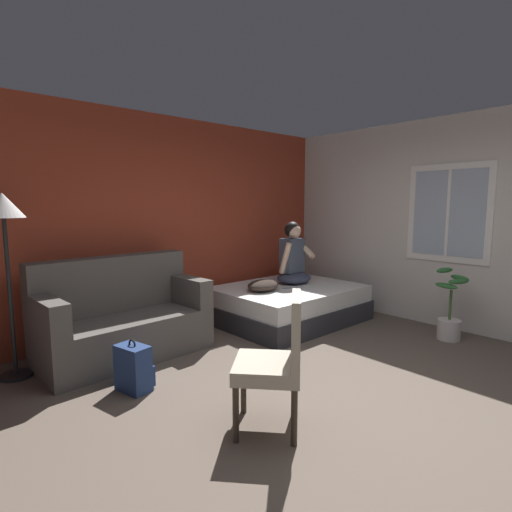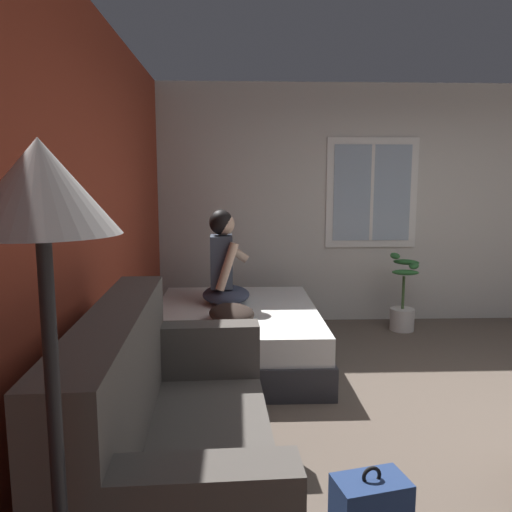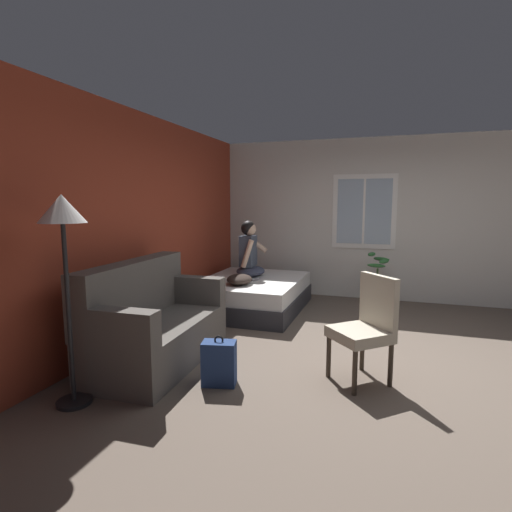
{
  "view_description": "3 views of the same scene",
  "coord_description": "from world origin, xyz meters",
  "px_view_note": "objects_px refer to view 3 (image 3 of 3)",
  "views": [
    {
      "loc": [
        -2.46,
        -1.75,
        1.6
      ],
      "look_at": [
        0.71,
        1.78,
        0.98
      ],
      "focal_mm": 28.0,
      "sensor_mm": 36.0,
      "label": 1
    },
    {
      "loc": [
        -2.92,
        1.94,
        1.6
      ],
      "look_at": [
        0.22,
        1.82,
        1.14
      ],
      "focal_mm": 35.0,
      "sensor_mm": 36.0,
      "label": 2
    },
    {
      "loc": [
        -4.21,
        -0.01,
        1.64
      ],
      "look_at": [
        0.39,
        1.53,
        0.98
      ],
      "focal_mm": 28.0,
      "sensor_mm": 36.0,
      "label": 3
    }
  ],
  "objects_px": {
    "side_chair": "(366,325)",
    "floor_lamp": "(63,230)",
    "potted_plant": "(377,287)",
    "throw_pillow": "(239,279)",
    "bed": "(252,294)",
    "cell_phone": "(255,280)",
    "person_seated": "(249,254)",
    "couch": "(153,324)",
    "backpack": "(219,363)"
  },
  "relations": [
    {
      "from": "throw_pillow",
      "to": "couch",
      "type": "bearing_deg",
      "value": 171.39
    },
    {
      "from": "person_seated",
      "to": "throw_pillow",
      "type": "bearing_deg",
      "value": -173.24
    },
    {
      "from": "couch",
      "to": "backpack",
      "type": "bearing_deg",
      "value": -107.83
    },
    {
      "from": "couch",
      "to": "person_seated",
      "type": "bearing_deg",
      "value": -4.54
    },
    {
      "from": "backpack",
      "to": "couch",
      "type": "bearing_deg",
      "value": 72.17
    },
    {
      "from": "person_seated",
      "to": "side_chair",
      "type": "bearing_deg",
      "value": -139.28
    },
    {
      "from": "throw_pillow",
      "to": "floor_lamp",
      "type": "xyz_separation_m",
      "value": [
        -2.77,
        0.4,
        0.88
      ]
    },
    {
      "from": "side_chair",
      "to": "cell_phone",
      "type": "distance_m",
      "value": 2.53
    },
    {
      "from": "throw_pillow",
      "to": "floor_lamp",
      "type": "height_order",
      "value": "floor_lamp"
    },
    {
      "from": "throw_pillow",
      "to": "bed",
      "type": "bearing_deg",
      "value": -4.17
    },
    {
      "from": "throw_pillow",
      "to": "potted_plant",
      "type": "distance_m",
      "value": 2.27
    },
    {
      "from": "bed",
      "to": "floor_lamp",
      "type": "height_order",
      "value": "floor_lamp"
    },
    {
      "from": "side_chair",
      "to": "potted_plant",
      "type": "relative_size",
      "value": 1.15
    },
    {
      "from": "couch",
      "to": "floor_lamp",
      "type": "bearing_deg",
      "value": 172.48
    },
    {
      "from": "couch",
      "to": "cell_phone",
      "type": "relative_size",
      "value": 12.04
    },
    {
      "from": "person_seated",
      "to": "backpack",
      "type": "xyz_separation_m",
      "value": [
        -2.71,
        -0.66,
        -0.64
      ]
    },
    {
      "from": "person_seated",
      "to": "cell_phone",
      "type": "xyz_separation_m",
      "value": [
        -0.34,
        -0.21,
        -0.35
      ]
    },
    {
      "from": "side_chair",
      "to": "cell_phone",
      "type": "bearing_deg",
      "value": 42.09
    },
    {
      "from": "cell_phone",
      "to": "potted_plant",
      "type": "bearing_deg",
      "value": 42.0
    },
    {
      "from": "throw_pillow",
      "to": "floor_lamp",
      "type": "bearing_deg",
      "value": 171.78
    },
    {
      "from": "side_chair",
      "to": "throw_pillow",
      "type": "height_order",
      "value": "side_chair"
    },
    {
      "from": "bed",
      "to": "person_seated",
      "type": "bearing_deg",
      "value": 27.81
    },
    {
      "from": "bed",
      "to": "cell_phone",
      "type": "distance_m",
      "value": 0.3
    },
    {
      "from": "side_chair",
      "to": "throw_pillow",
      "type": "distance_m",
      "value": 2.41
    },
    {
      "from": "side_chair",
      "to": "potted_plant",
      "type": "xyz_separation_m",
      "value": [
        2.86,
        -0.02,
        -0.23
      ]
    },
    {
      "from": "couch",
      "to": "backpack",
      "type": "relative_size",
      "value": 3.79
    },
    {
      "from": "backpack",
      "to": "cell_phone",
      "type": "distance_m",
      "value": 2.43
    },
    {
      "from": "floor_lamp",
      "to": "cell_phone",
      "type": "bearing_deg",
      "value": -9.87
    },
    {
      "from": "floor_lamp",
      "to": "potted_plant",
      "type": "xyz_separation_m",
      "value": [
        4.07,
        -2.25,
        -1.13
      ]
    },
    {
      "from": "backpack",
      "to": "floor_lamp",
      "type": "xyz_separation_m",
      "value": [
        -0.71,
        0.99,
        1.24
      ]
    },
    {
      "from": "potted_plant",
      "to": "bed",
      "type": "bearing_deg",
      "value": 115.13
    },
    {
      "from": "floor_lamp",
      "to": "throw_pillow",
      "type": "bearing_deg",
      "value": -8.22
    },
    {
      "from": "potted_plant",
      "to": "side_chair",
      "type": "bearing_deg",
      "value": 179.64
    },
    {
      "from": "backpack",
      "to": "potted_plant",
      "type": "distance_m",
      "value": 3.59
    },
    {
      "from": "side_chair",
      "to": "floor_lamp",
      "type": "bearing_deg",
      "value": 118.31
    },
    {
      "from": "couch",
      "to": "cell_phone",
      "type": "xyz_separation_m",
      "value": [
        2.1,
        -0.41,
        0.09
      ]
    },
    {
      "from": "couch",
      "to": "person_seated",
      "type": "distance_m",
      "value": 2.49
    },
    {
      "from": "cell_phone",
      "to": "floor_lamp",
      "type": "xyz_separation_m",
      "value": [
        -3.08,
        0.54,
        0.94
      ]
    },
    {
      "from": "backpack",
      "to": "floor_lamp",
      "type": "distance_m",
      "value": 1.73
    },
    {
      "from": "floor_lamp",
      "to": "couch",
      "type": "bearing_deg",
      "value": -7.52
    },
    {
      "from": "bed",
      "to": "backpack",
      "type": "bearing_deg",
      "value": -167.52
    },
    {
      "from": "side_chair",
      "to": "throw_pillow",
      "type": "bearing_deg",
      "value": 49.45
    },
    {
      "from": "couch",
      "to": "side_chair",
      "type": "height_order",
      "value": "couch"
    },
    {
      "from": "person_seated",
      "to": "backpack",
      "type": "relative_size",
      "value": 1.91
    },
    {
      "from": "side_chair",
      "to": "potted_plant",
      "type": "height_order",
      "value": "side_chair"
    },
    {
      "from": "bed",
      "to": "couch",
      "type": "distance_m",
      "value": 2.26
    },
    {
      "from": "couch",
      "to": "potted_plant",
      "type": "height_order",
      "value": "couch"
    },
    {
      "from": "person_seated",
      "to": "cell_phone",
      "type": "height_order",
      "value": "person_seated"
    },
    {
      "from": "side_chair",
      "to": "person_seated",
      "type": "relative_size",
      "value": 1.12
    },
    {
      "from": "cell_phone",
      "to": "floor_lamp",
      "type": "distance_m",
      "value": 3.27
    }
  ]
}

